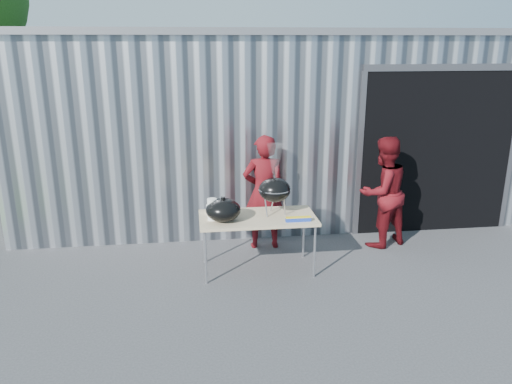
{
  "coord_description": "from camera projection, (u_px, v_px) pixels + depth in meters",
  "views": [
    {
      "loc": [
        -0.45,
        -5.42,
        2.92
      ],
      "look_at": [
        0.35,
        0.7,
        1.05
      ],
      "focal_mm": 35.0,
      "sensor_mm": 36.0,
      "label": 1
    }
  ],
  "objects": [
    {
      "name": "white_tub",
      "position": [
        214.0,
        209.0,
        6.55
      ],
      "size": [
        0.2,
        0.15,
        0.1
      ],
      "primitive_type": "cube",
      "color": "white",
      "rests_on": "folding_table"
    },
    {
      "name": "ground",
      "position": [
        235.0,
        292.0,
        6.05
      ],
      "size": [
        80.0,
        80.0,
        0.0
      ],
      "primitive_type": "plane",
      "color": "#373739"
    },
    {
      "name": "grill_lid",
      "position": [
        223.0,
        210.0,
        6.25
      ],
      "size": [
        0.44,
        0.44,
        0.32
      ],
      "color": "black",
      "rests_on": "folding_table"
    },
    {
      "name": "kettle_grill",
      "position": [
        275.0,
        183.0,
        6.4
      ],
      "size": [
        0.42,
        0.42,
        0.93
      ],
      "color": "black",
      "rests_on": "folding_table"
    },
    {
      "name": "person_cook",
      "position": [
        264.0,
        192.0,
        7.17
      ],
      "size": [
        0.62,
        0.41,
        1.67
      ],
      "primitive_type": "imported",
      "rotation": [
        0.0,
        0.0,
        3.12
      ],
      "color": "#510B10",
      "rests_on": "ground"
    },
    {
      "name": "paper_towels",
      "position": [
        212.0,
        209.0,
        6.28
      ],
      "size": [
        0.12,
        0.12,
        0.28
      ],
      "primitive_type": "cylinder",
      "color": "white",
      "rests_on": "folding_table"
    },
    {
      "name": "folding_table",
      "position": [
        258.0,
        219.0,
        6.45
      ],
      "size": [
        1.5,
        0.75,
        0.75
      ],
      "color": "tan",
      "rests_on": "ground"
    },
    {
      "name": "person_bystander",
      "position": [
        383.0,
        192.0,
        7.24
      ],
      "size": [
        0.96,
        0.86,
        1.63
      ],
      "primitive_type": "imported",
      "rotation": [
        0.0,
        0.0,
        3.51
      ],
      "color": "#510B10",
      "rests_on": "ground"
    },
    {
      "name": "building",
      "position": [
        259.0,
        112.0,
        10.07
      ],
      "size": [
        8.2,
        6.2,
        3.1
      ],
      "color": "silver",
      "rests_on": "ground"
    },
    {
      "name": "foil_box",
      "position": [
        298.0,
        219.0,
        6.25
      ],
      "size": [
        0.32,
        0.06,
        0.06
      ],
      "color": "#1936A3",
      "rests_on": "folding_table"
    }
  ]
}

